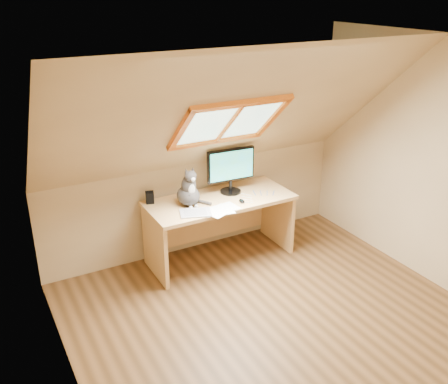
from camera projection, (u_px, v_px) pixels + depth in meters
ground at (286, 330)px, 4.36m from camera, size 3.50×3.50×0.00m
room_shell at (302, 182)px, 3.73m from camera, size 3.52×3.52×2.41m
desk at (217, 215)px, 5.37m from camera, size 1.55×0.68×0.71m
monitor at (231, 168)px, 5.28m from camera, size 0.53×0.23×0.49m
cat at (189, 191)px, 5.03m from camera, size 0.24×0.29×0.42m
desk_speaker at (150, 197)px, 5.11m from camera, size 0.10×0.10×0.12m
graphics_tablet at (196, 213)px, 4.90m from camera, size 0.36×0.30×0.01m
mouse at (242, 201)px, 5.14m from camera, size 0.07×0.10×0.03m
papers at (218, 211)px, 4.95m from camera, size 0.35×0.30×0.01m
cables at (257, 195)px, 5.31m from camera, size 0.51×0.26×0.01m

